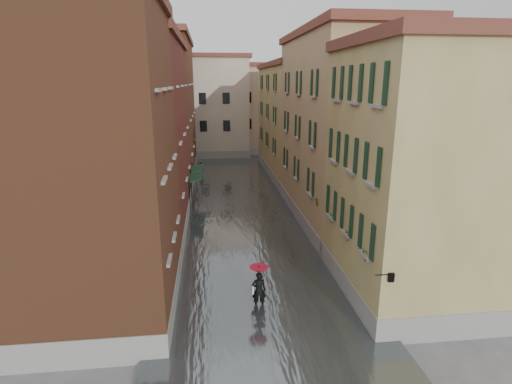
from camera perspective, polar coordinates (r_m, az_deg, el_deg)
ground at (r=21.51m, az=0.10°, el=-12.38°), size 120.00×120.00×0.00m
floodwater at (r=33.47m, az=-2.50°, el=-1.82°), size 10.00×60.00×0.20m
building_left_near at (r=17.90m, az=-21.96°, el=2.89°), size 6.00×8.00×13.00m
building_left_mid at (r=28.54m, az=-16.31°, el=7.22°), size 6.00×14.00×12.50m
building_left_far at (r=43.25m, az=-13.18°, el=11.05°), size 6.00×16.00×14.00m
building_right_near at (r=19.71m, az=21.50°, el=1.78°), size 6.00×8.00×11.50m
building_right_mid at (r=29.58m, az=11.74°, el=8.27°), size 6.00×14.00×13.00m
building_right_far at (r=44.07m, az=5.59°, el=9.82°), size 6.00×16.00×11.50m
building_end_cream at (r=56.99m, az=-7.54°, el=11.80°), size 12.00×9.00×13.00m
building_end_pink at (r=59.59m, az=1.37°, el=11.60°), size 10.00×9.00×12.00m
awning_near at (r=33.05m, az=-8.62°, el=2.05°), size 1.09×3.12×2.80m
awning_far at (r=36.32m, az=-8.47°, el=3.26°), size 1.09×2.88×2.80m
wall_lantern at (r=16.08m, az=18.61°, el=-11.39°), size 0.71×0.22×0.35m
window_planters at (r=20.28m, az=12.04°, el=-3.70°), size 0.59×8.39×0.84m
pedestrian_main at (r=18.54m, az=0.40°, el=-13.03°), size 0.89×0.89×2.06m
pedestrian_far at (r=44.08m, az=-7.81°, el=3.21°), size 0.80×0.64×1.55m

